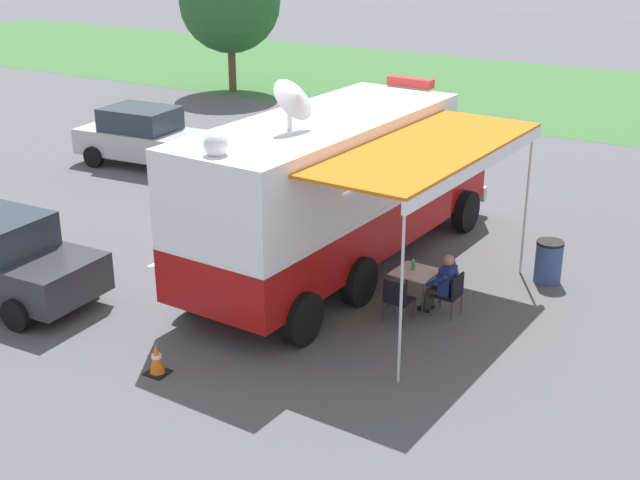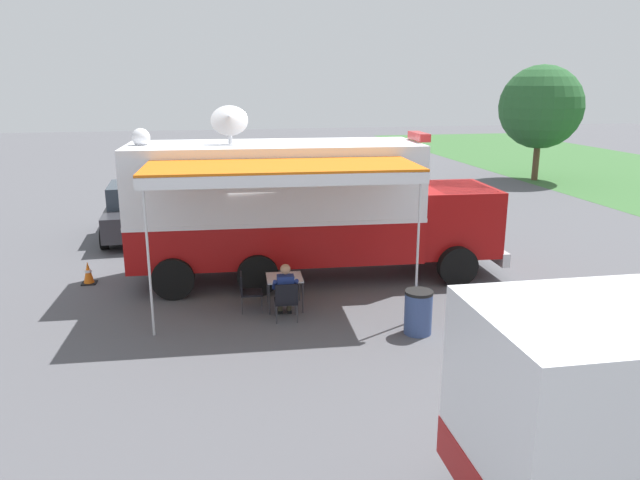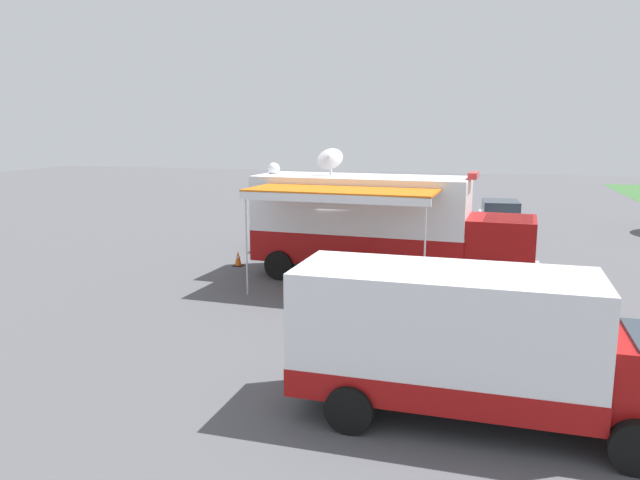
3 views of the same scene
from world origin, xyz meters
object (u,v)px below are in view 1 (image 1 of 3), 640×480
at_px(folding_table, 415,274).
at_px(trash_bin, 549,262).
at_px(seated_responder, 443,283).
at_px(traffic_cone, 157,359).
at_px(car_far_corner, 144,137).
at_px(command_truck, 342,184).
at_px(folding_chair_at_table, 451,291).
at_px(folding_chair_beside_table, 397,297).
at_px(water_bottle, 413,265).

relative_size(folding_table, trash_bin, 0.93).
relative_size(folding_table, seated_responder, 0.68).
relative_size(seated_responder, traffic_cone, 2.16).
bearing_deg(car_far_corner, command_truck, -24.26).
relative_size(seated_responder, car_far_corner, 0.29).
height_order(folding_chair_at_table, folding_chair_beside_table, same).
bearing_deg(folding_chair_beside_table, folding_chair_at_table, 44.49).
xyz_separation_m(water_bottle, folding_chair_beside_table, (0.08, -0.88, -0.32)).
xyz_separation_m(folding_table, folding_chair_beside_table, (0.02, -0.85, -0.16)).
distance_m(folding_table, folding_chair_beside_table, 0.86).
distance_m(folding_table, car_far_corner, 12.25).
xyz_separation_m(command_truck, folding_chair_beside_table, (2.13, -1.70, -1.43)).
xyz_separation_m(folding_chair_at_table, folding_chair_beside_table, (-0.78, -0.77, 0.00)).
relative_size(water_bottle, trash_bin, 0.25).
bearing_deg(folding_chair_beside_table, trash_bin, 59.68).
height_order(folding_chair_beside_table, trash_bin, trash_bin).
bearing_deg(folding_chair_beside_table, traffic_cone, -125.08).
xyz_separation_m(command_truck, folding_chair_at_table, (2.91, -0.93, -1.43)).
height_order(command_truck, water_bottle, command_truck).
bearing_deg(folding_chair_at_table, trash_bin, 65.61).
height_order(command_truck, car_far_corner, command_truck).
xyz_separation_m(command_truck, water_bottle, (2.05, -0.82, -1.11)).
bearing_deg(command_truck, traffic_cone, -95.58).
bearing_deg(folding_table, car_far_corner, 156.18).
relative_size(folding_table, traffic_cone, 1.46).
xyz_separation_m(command_truck, folding_table, (2.11, -0.85, -1.27)).
relative_size(water_bottle, car_far_corner, 0.05).
relative_size(trash_bin, traffic_cone, 1.57).
distance_m(command_truck, trash_bin, 4.61).
bearing_deg(trash_bin, folding_chair_at_table, -114.39).
bearing_deg(water_bottle, traffic_cone, -118.91).
relative_size(command_truck, car_far_corner, 2.23).
xyz_separation_m(seated_responder, trash_bin, (1.34, 2.52, -0.20)).
xyz_separation_m(folding_chair_at_table, traffic_cone, (-3.45, -4.57, -0.23)).
distance_m(command_truck, folding_chair_beside_table, 3.08).
height_order(trash_bin, traffic_cone, trash_bin).
height_order(folding_table, water_bottle, water_bottle).
bearing_deg(seated_responder, car_far_corner, 157.00).
relative_size(command_truck, folding_chair_beside_table, 11.06).
xyz_separation_m(command_truck, seated_responder, (2.73, -0.92, -1.29)).
xyz_separation_m(water_bottle, car_far_corner, (-11.14, 4.91, 0.05)).
bearing_deg(water_bottle, folding_chair_at_table, -7.36).
xyz_separation_m(folding_table, traffic_cone, (-2.65, -4.65, -0.39)).
xyz_separation_m(water_bottle, seated_responder, (0.68, -0.10, -0.18)).
bearing_deg(command_truck, trash_bin, 21.53).
relative_size(folding_chair_at_table, seated_responder, 0.70).
height_order(folding_table, folding_chair_at_table, folding_chair_at_table).
bearing_deg(folding_table, folding_chair_beside_table, -88.89).
xyz_separation_m(water_bottle, trash_bin, (2.02, 2.42, -0.38)).
distance_m(seated_responder, trash_bin, 2.86).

